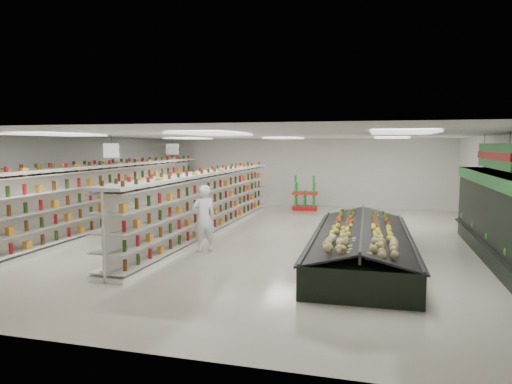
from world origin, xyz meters
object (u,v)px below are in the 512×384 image
(gondola_center, at_px, (208,205))
(gondola_left, at_px, (113,198))
(shopper_main, at_px, (204,218))
(produce_island, at_px, (362,243))
(soda_endcap, at_px, (305,195))
(shopper_background, at_px, (196,195))

(gondola_center, bearing_deg, gondola_left, 179.72)
(gondola_center, relative_size, shopper_main, 6.39)
(gondola_left, distance_m, gondola_center, 3.61)
(gondola_left, height_order, produce_island, gondola_left)
(gondola_left, relative_size, soda_endcap, 9.19)
(shopper_main, bearing_deg, shopper_background, -106.00)
(gondola_center, relative_size, soda_endcap, 8.28)
(produce_island, xyz_separation_m, soda_endcap, (-2.76, 8.58, 0.23))
(shopper_main, distance_m, shopper_background, 7.21)
(gondola_left, height_order, shopper_background, gondola_left)
(produce_island, height_order, shopper_background, shopper_background)
(soda_endcap, height_order, shopper_main, shopper_main)
(soda_endcap, xyz_separation_m, shopper_background, (-4.36, -2.04, 0.08))
(shopper_background, bearing_deg, soda_endcap, -74.36)
(gondola_center, relative_size, shopper_background, 7.66)
(produce_island, xyz_separation_m, shopper_main, (-4.21, -0.05, 0.46))
(shopper_main, bearing_deg, gondola_left, -70.53)
(gondola_left, xyz_separation_m, shopper_background, (1.56, 3.93, -0.27))
(gondola_center, height_order, shopper_background, gondola_center)
(shopper_main, xyz_separation_m, shopper_background, (-2.92, 6.58, -0.15))
(gondola_center, distance_m, shopper_main, 2.73)
(gondola_left, relative_size, shopper_main, 7.09)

